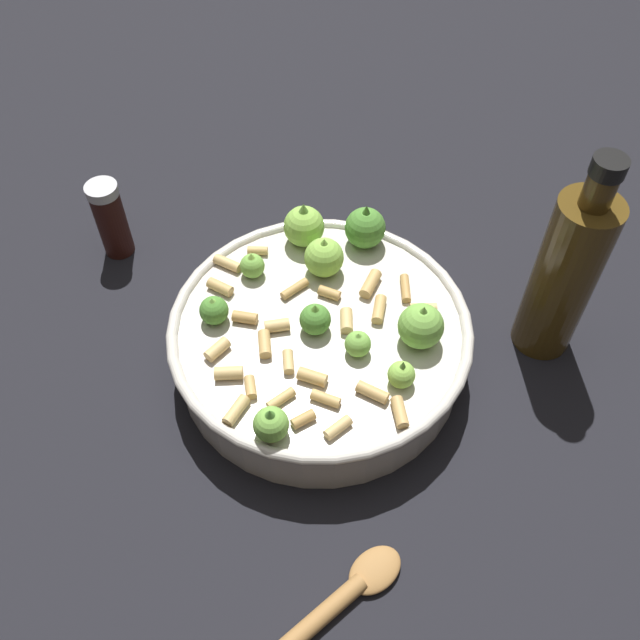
# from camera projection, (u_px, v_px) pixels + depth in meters

# --- Properties ---
(ground_plane) EXTENTS (2.40, 2.40, 0.00)m
(ground_plane) POSITION_uv_depth(u_px,v_px,m) (320.00, 361.00, 0.75)
(ground_plane) COLOR black
(cooking_pan) EXTENTS (0.31, 0.31, 0.12)m
(cooking_pan) POSITION_uv_depth(u_px,v_px,m) (321.00, 336.00, 0.72)
(cooking_pan) COLOR beige
(cooking_pan) RESTS_ON ground
(pepper_shaker) EXTENTS (0.04, 0.04, 0.10)m
(pepper_shaker) POSITION_uv_depth(u_px,v_px,m) (111.00, 219.00, 0.81)
(pepper_shaker) COLOR #33140F
(pepper_shaker) RESTS_ON ground
(olive_oil_bottle) EXTENTS (0.06, 0.06, 0.25)m
(olive_oil_bottle) POSITION_uv_depth(u_px,v_px,m) (565.00, 274.00, 0.69)
(olive_oil_bottle) COLOR #4C3814
(olive_oil_bottle) RESTS_ON ground
(wooden_spoon) EXTENTS (0.04, 0.24, 0.02)m
(wooden_spoon) POSITION_uv_depth(u_px,v_px,m) (305.00, 630.00, 0.57)
(wooden_spoon) COLOR #9E703D
(wooden_spoon) RESTS_ON ground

